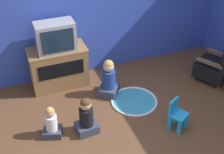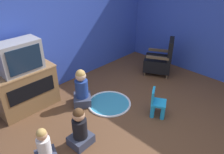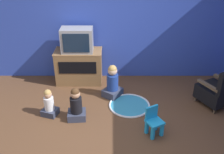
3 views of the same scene
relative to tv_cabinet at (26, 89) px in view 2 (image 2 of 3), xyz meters
name	(u,v)px [view 2 (image 2 of 3)]	position (x,y,z in m)	size (l,w,h in m)	color
ground_plane	(129,133)	(0.76, -1.79, -0.40)	(30.00, 30.00, 0.00)	brown
wall_back	(42,28)	(0.67, 0.34, 0.90)	(5.83, 0.12, 2.60)	#2D47B2
tv_cabinet	(26,89)	(0.00, 0.00, 0.00)	(1.05, 0.52, 0.78)	brown
television	(20,57)	(0.00, -0.04, 0.64)	(0.68, 0.38, 0.53)	#939399
black_armchair	(160,61)	(2.82, -0.98, -0.07)	(0.75, 0.78, 0.86)	brown
yellow_kid_chair	(157,105)	(1.47, -1.83, -0.19)	(0.35, 0.35, 0.51)	#1E99DB
play_mat	(109,103)	(1.11, -1.00, -0.39)	(0.84, 0.84, 0.04)	teal
child_watching_left	(82,89)	(0.76, -0.62, -0.09)	(0.48, 0.49, 0.72)	#33384C
child_watching_center	(80,129)	(0.10, -1.41, -0.12)	(0.35, 0.31, 0.65)	#33384C
child_watching_right	(44,147)	(-0.43, -1.30, -0.16)	(0.35, 0.32, 0.55)	#33384C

